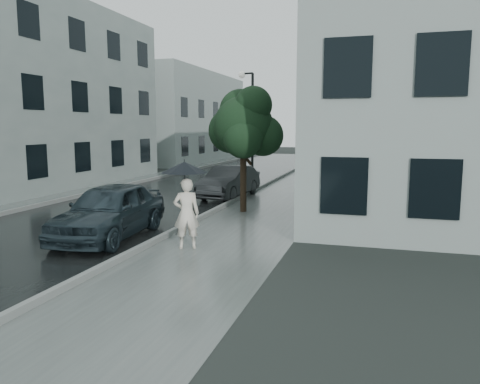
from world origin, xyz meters
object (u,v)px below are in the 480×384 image
(lamp_post, at_px, (250,125))
(car_far, at_px, (229,182))
(street_tree, at_px, (244,125))
(car_near, at_px, (110,211))
(pedestrian, at_px, (187,213))

(lamp_post, xyz_separation_m, car_far, (-0.61, -1.23, -2.50))
(street_tree, height_order, car_near, street_tree)
(pedestrian, distance_m, car_far, 8.88)
(pedestrian, xyz_separation_m, street_tree, (-0.06, 5.56, 2.25))
(lamp_post, height_order, car_far, lamp_post)
(car_near, bearing_deg, lamp_post, 76.80)
(pedestrian, distance_m, street_tree, 6.00)
(car_far, bearing_deg, street_tree, -57.95)
(pedestrian, bearing_deg, car_near, -35.20)
(lamp_post, relative_size, car_near, 1.24)
(lamp_post, bearing_deg, car_near, -86.25)
(street_tree, bearing_deg, pedestrian, -89.35)
(pedestrian, relative_size, street_tree, 0.40)
(lamp_post, bearing_deg, street_tree, -64.55)
(street_tree, relative_size, car_far, 1.08)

